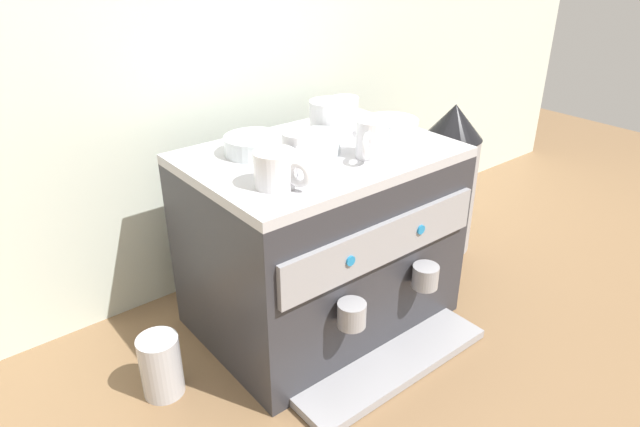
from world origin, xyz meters
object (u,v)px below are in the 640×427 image
(ceramic_bowl_1, at_px, (391,128))
(ceramic_bowl_2, at_px, (319,143))
(ceramic_cup_0, at_px, (329,118))
(ceramic_cup_2, at_px, (344,110))
(ceramic_bowl_0, at_px, (255,145))
(milk_pitcher, at_px, (160,365))
(ceramic_cup_1, at_px, (277,169))
(coffee_grinder, at_px, (448,178))
(ceramic_cup_4, at_px, (300,152))
(ceramic_cup_3, at_px, (371,139))
(espresso_machine, at_px, (321,240))

(ceramic_bowl_1, relative_size, ceramic_bowl_2, 1.33)
(ceramic_cup_0, xyz_separation_m, ceramic_cup_2, (0.09, 0.06, -0.01))
(ceramic_bowl_0, relative_size, milk_pitcher, 0.94)
(ceramic_cup_2, bearing_deg, ceramic_cup_1, -148.48)
(ceramic_cup_2, bearing_deg, milk_pitcher, -168.86)
(coffee_grinder, height_order, milk_pitcher, coffee_grinder)
(ceramic_cup_4, relative_size, ceramic_bowl_1, 0.80)
(ceramic_cup_0, xyz_separation_m, ceramic_cup_3, (-0.02, -0.15, -0.00))
(ceramic_cup_0, xyz_separation_m, ceramic_bowl_0, (-0.19, 0.01, -0.02))
(ceramic_cup_0, xyz_separation_m, ceramic_bowl_2, (-0.08, -0.07, -0.02))
(ceramic_bowl_2, xyz_separation_m, coffee_grinder, (0.50, 0.04, -0.23))
(ceramic_cup_0, bearing_deg, ceramic_cup_3, -95.86)
(ceramic_cup_0, xyz_separation_m, ceramic_cup_4, (-0.17, -0.12, -0.00))
(milk_pitcher, bearing_deg, ceramic_cup_4, -11.78)
(ceramic_cup_3, distance_m, ceramic_cup_4, 0.16)
(ceramic_cup_0, xyz_separation_m, ceramic_bowl_1, (0.11, -0.09, -0.02))
(ceramic_cup_4, bearing_deg, coffee_grinder, 9.33)
(ceramic_cup_1, height_order, ceramic_cup_2, ceramic_cup_1)
(ceramic_cup_0, relative_size, ceramic_cup_2, 1.17)
(ceramic_bowl_1, distance_m, coffee_grinder, 0.39)
(espresso_machine, relative_size, ceramic_cup_0, 4.82)
(ceramic_cup_3, bearing_deg, ceramic_bowl_2, 127.17)
(espresso_machine, distance_m, ceramic_bowl_2, 0.23)
(ceramic_cup_4, distance_m, coffee_grinder, 0.64)
(espresso_machine, height_order, ceramic_cup_3, ceramic_cup_3)
(ceramic_bowl_0, xyz_separation_m, ceramic_bowl_1, (0.30, -0.10, 0.00))
(ceramic_bowl_2, relative_size, coffee_grinder, 0.21)
(ceramic_bowl_0, bearing_deg, ceramic_cup_2, 8.93)
(ceramic_cup_0, height_order, coffee_grinder, ceramic_cup_0)
(espresso_machine, height_order, ceramic_bowl_1, ceramic_bowl_1)
(ceramic_cup_1, bearing_deg, ceramic_cup_4, 23.03)
(ceramic_cup_1, xyz_separation_m, ceramic_bowl_0, (0.06, 0.16, -0.02))
(ceramic_cup_4, bearing_deg, ceramic_bowl_0, 97.37)
(milk_pitcher, bearing_deg, ceramic_cup_1, -22.75)
(espresso_machine, bearing_deg, ceramic_bowl_2, -170.91)
(ceramic_bowl_1, distance_m, ceramic_bowl_2, 0.19)
(espresso_machine, distance_m, milk_pitcher, 0.43)
(ceramic_cup_2, bearing_deg, ceramic_cup_3, -117.63)
(ceramic_bowl_1, height_order, ceramic_bowl_2, ceramic_bowl_2)
(ceramic_cup_3, bearing_deg, espresso_machine, 123.11)
(ceramic_cup_0, distance_m, ceramic_cup_4, 0.21)
(ceramic_cup_2, height_order, ceramic_cup_4, ceramic_cup_4)
(ceramic_cup_3, relative_size, ceramic_bowl_0, 0.77)
(ceramic_cup_0, relative_size, ceramic_cup_1, 1.04)
(espresso_machine, relative_size, ceramic_cup_2, 5.65)
(ceramic_cup_2, xyz_separation_m, milk_pitcher, (-0.57, -0.11, -0.39))
(ceramic_cup_2, distance_m, coffee_grinder, 0.41)
(ceramic_cup_3, xyz_separation_m, ceramic_bowl_1, (0.12, 0.07, -0.02))
(ceramic_cup_3, relative_size, ceramic_bowl_1, 0.80)
(ceramic_cup_1, xyz_separation_m, coffee_grinder, (0.66, 0.13, -0.24))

